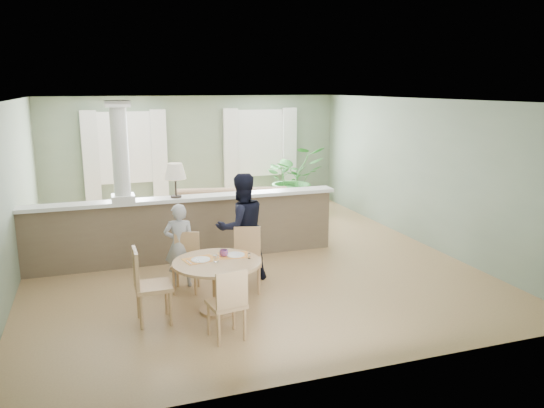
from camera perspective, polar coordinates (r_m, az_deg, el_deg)
name	(u,v)px	position (r m, az deg, el deg)	size (l,w,h in m)	color
ground	(241,258)	(9.25, -3.34, -5.83)	(8.00, 8.00, 0.00)	tan
room_shell	(229,150)	(9.45, -4.68, 5.81)	(7.02, 8.02, 2.71)	gray
pony_wall	(181,221)	(9.04, -9.77, -1.76)	(5.32, 0.38, 2.70)	#726049
sofa	(233,214)	(10.56, -4.20, -1.04)	(3.00, 1.17, 0.88)	olive
houseplant	(293,178)	(12.55, 2.31, 2.78)	(1.41, 1.22, 1.57)	#2F6F2C
dining_table	(217,271)	(7.01, -5.91, -7.22)	(1.15, 1.15, 0.79)	tan
chair_far_boy	(186,259)	(7.83, -9.20, -5.86)	(0.48, 0.48, 0.84)	tan
chair_far_man	(247,256)	(7.75, -2.67, -5.59)	(0.51, 0.51, 0.91)	tan
chair_near	(228,301)	(6.24, -4.71, -10.38)	(0.45, 0.45, 0.89)	tan
chair_side	(147,282)	(6.82, -13.33, -8.21)	(0.44, 0.44, 0.97)	tan
child_person	(180,245)	(7.94, -9.90, -4.38)	(0.46, 0.30, 1.26)	#A5A4A9
man_person	(241,227)	(8.04, -3.31, -2.52)	(0.80, 0.63, 1.66)	black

